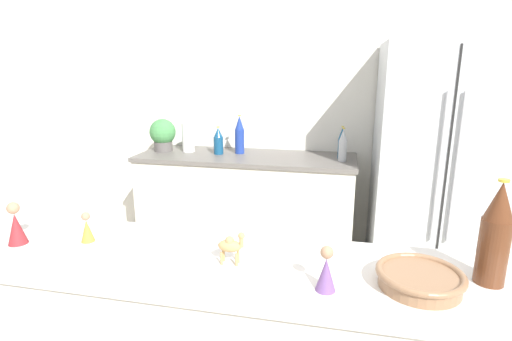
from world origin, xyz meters
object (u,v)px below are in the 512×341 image
at_px(back_bottle_0, 342,143).
at_px(back_bottle_3, 218,141).
at_px(potted_plant, 163,134).
at_px(back_bottle_1, 343,145).
at_px(wise_man_figurine_blue, 326,272).
at_px(wise_man_figurine_crimson, 87,229).
at_px(wine_bottle, 495,235).
at_px(wise_man_figurine_purple, 16,226).
at_px(paper_towel_roll, 188,137).
at_px(fruit_bowl, 420,278).
at_px(camel_figurine, 231,245).
at_px(back_bottle_2, 240,135).
at_px(refrigerator, 433,168).

bearing_deg(back_bottle_0, back_bottle_3, -177.59).
relative_size(potted_plant, back_bottle_1, 1.07).
distance_m(back_bottle_1, wise_man_figurine_blue, 2.03).
distance_m(back_bottle_3, wise_man_figurine_crimson, 1.93).
height_order(potted_plant, back_bottle_3, potted_plant).
relative_size(back_bottle_0, wise_man_figurine_blue, 1.86).
relative_size(back_bottle_3, wine_bottle, 0.71).
bearing_deg(wise_man_figurine_purple, paper_towel_roll, 93.95).
distance_m(fruit_bowl, camel_figurine, 0.59).
xyz_separation_m(paper_towel_roll, back_bottle_1, (1.30, -0.09, 0.00)).
bearing_deg(fruit_bowl, paper_towel_roll, 127.00).
xyz_separation_m(back_bottle_1, camel_figurine, (-0.35, -1.93, 0.01)).
bearing_deg(fruit_bowl, back_bottle_2, 117.78).
bearing_deg(back_bottle_3, back_bottle_0, 2.41).
height_order(back_bottle_1, wise_man_figurine_crimson, back_bottle_1).
xyz_separation_m(paper_towel_roll, wise_man_figurine_purple, (0.14, -2.04, 0.02)).
bearing_deg(back_bottle_1, back_bottle_0, 95.42).
bearing_deg(back_bottle_2, fruit_bowl, -62.22).
distance_m(wine_bottle, camel_figurine, 0.80).
distance_m(back_bottle_0, back_bottle_2, 0.84).
bearing_deg(back_bottle_2, wise_man_figurine_crimson, -91.99).
xyz_separation_m(camel_figurine, wise_man_figurine_blue, (0.31, -0.10, -0.01)).
distance_m(refrigerator, paper_towel_roll, 1.97).
height_order(back_bottle_0, wise_man_figurine_crimson, back_bottle_0).
xyz_separation_m(refrigerator, paper_towel_roll, (-1.97, 0.12, 0.14)).
distance_m(back_bottle_3, fruit_bowl, 2.37).
xyz_separation_m(back_bottle_2, wise_man_figurine_purple, (-0.31, -2.06, -0.02)).
height_order(fruit_bowl, wise_man_figurine_crimson, wise_man_figurine_crimson).
xyz_separation_m(back_bottle_3, fruit_bowl, (1.26, -2.00, -0.01)).
bearing_deg(wise_man_figurine_purple, refrigerator, 46.41).
distance_m(back_bottle_0, wise_man_figurine_crimson, 2.17).
distance_m(paper_towel_roll, wine_bottle, 2.64).
distance_m(paper_towel_roll, wise_man_figurine_blue, 2.47).
xyz_separation_m(back_bottle_3, wise_man_figurine_crimson, (0.10, -1.92, 0.01)).
distance_m(refrigerator, back_bottle_3, 1.69).
height_order(paper_towel_roll, back_bottle_1, back_bottle_1).
distance_m(back_bottle_0, fruit_bowl, 2.06).
height_order(refrigerator, back_bottle_1, refrigerator).
bearing_deg(back_bottle_3, back_bottle_1, -2.91).
bearing_deg(camel_figurine, wise_man_figurine_blue, -17.46).
distance_m(refrigerator, wine_bottle, 1.88).
xyz_separation_m(wine_bottle, wise_man_figurine_blue, (-0.48, -0.15, -0.10)).
bearing_deg(wise_man_figurine_purple, wise_man_figurine_blue, -4.13).
bearing_deg(back_bottle_3, wise_man_figurine_blue, -64.61).
distance_m(potted_plant, fruit_bowl, 2.69).
height_order(back_bottle_2, wise_man_figurine_blue, back_bottle_2).
bearing_deg(paper_towel_roll, back_bottle_0, 0.01).
height_order(potted_plant, back_bottle_2, back_bottle_2).
relative_size(back_bottle_2, wine_bottle, 0.99).
bearing_deg(back_bottle_3, back_bottle_2, 21.70).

